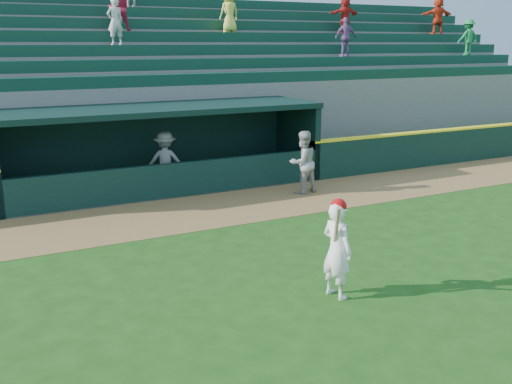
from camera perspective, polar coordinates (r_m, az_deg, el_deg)
ground at (r=10.69m, az=3.92°, el=-8.71°), size 120.00×120.00×0.00m
warning_track at (r=14.85m, az=-5.77°, el=-1.95°), size 40.00×3.00×0.01m
field_wall_right at (r=23.17m, az=22.10°, el=4.58°), size 15.50×0.30×1.20m
wall_stripe_right at (r=23.08m, az=22.25°, el=6.12°), size 15.50×0.32×0.06m
dugout_player_front at (r=16.47m, az=4.70°, el=2.98°), size 0.97×0.81×1.82m
dugout_player_inside at (r=16.93m, az=-9.03°, el=3.05°), size 1.29×1.04×1.75m
dugout at (r=17.41m, az=-9.61°, el=4.97°), size 9.40×2.80×2.46m
stands at (r=21.66m, az=-13.37°, el=9.44°), size 34.50×6.25×7.47m
batter_at_plate at (r=9.78m, az=8.11°, el=-5.57°), size 0.59×0.79×1.76m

